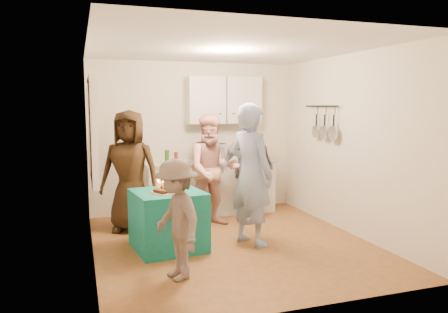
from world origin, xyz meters
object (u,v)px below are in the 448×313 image
object	(u,v)px
woman_back_center	(213,170)
man_birthday	(251,174)
punch_jar	(182,175)
woman_back_left	(130,171)
counter	(210,189)
party_table	(168,220)
microwave	(211,153)
child_near_left	(176,220)
woman_back_right	(248,168)

from	to	relation	value
woman_back_center	man_birthday	bearing A→B (deg)	-74.01
punch_jar	woman_back_left	xyz separation A→B (m)	(-0.59, 0.84, -0.03)
counter	party_table	size ratio (longest dim) A/B	2.59
man_birthday	woman_back_center	distance (m)	1.06
counter	punch_jar	distance (m)	1.73
microwave	party_table	xyz separation A→B (m)	(-1.07, -1.62, -0.68)
party_table	woman_back_left	bearing A→B (deg)	109.54
party_table	child_near_left	bearing A→B (deg)	-95.98
punch_jar	party_table	bearing A→B (deg)	-141.16
woman_back_right	child_near_left	bearing A→B (deg)	-146.56
party_table	woman_back_center	size ratio (longest dim) A/B	0.49
counter	man_birthday	world-z (taller)	man_birthday
man_birthday	woman_back_left	size ratio (longest dim) A/B	1.05
party_table	child_near_left	size ratio (longest dim) A/B	0.65
punch_jar	child_near_left	world-z (taller)	child_near_left
counter	woman_back_center	xyz separation A→B (m)	(-0.18, -0.74, 0.44)
woman_back_center	party_table	bearing A→B (deg)	-130.93
man_birthday	woman_back_left	xyz separation A→B (m)	(-1.46, 1.17, -0.05)
woman_back_left	child_near_left	world-z (taller)	woman_back_left
punch_jar	man_birthday	xyz separation A→B (m)	(0.87, -0.33, 0.02)
punch_jar	woman_back_right	xyz separation A→B (m)	(1.26, 0.76, -0.06)
woman_back_left	child_near_left	distance (m)	2.06
man_birthday	woman_back_right	size ratio (longest dim) A/B	1.08
counter	microwave	distance (m)	0.63
man_birthday	child_near_left	distance (m)	1.51
party_table	woman_back_center	xyz separation A→B (m)	(0.88, 0.88, 0.49)
punch_jar	woman_back_right	distance (m)	1.47
microwave	punch_jar	bearing A→B (deg)	-111.32
party_table	microwave	bearing A→B (deg)	56.63
counter	woman_back_center	world-z (taller)	woman_back_center
counter	woman_back_right	distance (m)	0.92
microwave	child_near_left	bearing A→B (deg)	-105.13
microwave	child_near_left	xyz separation A→B (m)	(-1.17, -2.63, -0.41)
microwave	woman_back_right	world-z (taller)	woman_back_right
woman_back_center	counter	bearing A→B (deg)	80.21
woman_back_right	child_near_left	distance (m)	2.52
child_near_left	microwave	bearing A→B (deg)	143.05
party_table	woman_back_right	world-z (taller)	woman_back_right
man_birthday	woman_back_center	world-z (taller)	man_birthday
man_birthday	woman_back_right	distance (m)	1.16
counter	microwave	world-z (taller)	microwave
man_birthday	woman_back_left	distance (m)	1.87
man_birthday	woman_back_right	world-z (taller)	man_birthday
counter	child_near_left	distance (m)	2.88
party_table	child_near_left	world-z (taller)	child_near_left
woman_back_center	child_near_left	world-z (taller)	woman_back_center
party_table	woman_back_left	distance (m)	1.20
punch_jar	woman_back_left	size ratio (longest dim) A/B	0.19
counter	man_birthday	bearing A→B (deg)	-88.70
punch_jar	woman_back_right	size ratio (longest dim) A/B	0.19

